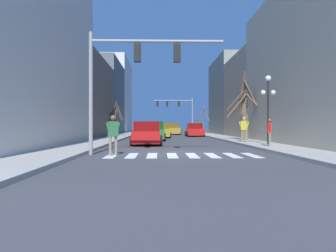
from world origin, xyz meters
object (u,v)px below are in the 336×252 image
object	(u,v)px
pedestrian_on_left_sidewalk	(113,132)
street_tree_left_mid	(202,121)
pedestrian_crossing_street	(270,130)
car_parked_right_far	(147,134)
car_parked_right_near	(194,130)
street_lamp_right_corner	(268,96)
car_driving_away_lane	(161,131)
traffic_signal_near	(131,66)
street_tree_left_near	(116,119)
car_parked_left_mid	(154,132)
street_tree_right_near	(245,108)
pedestrian_on_right_sidewalk	(244,127)
car_at_intersection	(141,130)
car_parked_left_far	(174,129)
traffic_signal_far	(178,107)
street_tree_right_mid	(246,115)

from	to	relation	value
pedestrian_on_left_sidewalk	street_tree_left_mid	bearing A→B (deg)	31.39
pedestrian_on_left_sidewalk	pedestrian_crossing_street	world-z (taller)	pedestrian_on_left_sidewalk
car_parked_right_far	car_parked_right_near	size ratio (longest dim) A/B	1.01
street_lamp_right_corner	car_driving_away_lane	size ratio (longest dim) A/B	0.90
traffic_signal_near	street_tree_left_near	xyz separation A→B (m)	(-3.82, 23.83, -2.03)
car_parked_left_mid	car_driving_away_lane	world-z (taller)	car_parked_left_mid
pedestrian_on_left_sidewalk	street_tree_right_near	xyz separation A→B (m)	(9.07, 11.94, 1.72)
street_lamp_right_corner	pedestrian_on_right_sidewalk	world-z (taller)	street_lamp_right_corner
street_tree_left_mid	car_parked_right_far	bearing A→B (deg)	-105.55
traffic_signal_near	pedestrian_crossing_street	distance (m)	9.09
car_at_intersection	street_tree_left_mid	xyz separation A→B (m)	(8.67, 7.32, 1.21)
car_parked_right_near	street_tree_left_near	distance (m)	9.53
car_parked_left_far	street_tree_left_mid	xyz separation A→B (m)	(4.31, 0.78, 1.26)
car_parked_right_far	street_tree_left_near	world-z (taller)	street_tree_left_near
car_driving_away_lane	street_tree_left_mid	size ratio (longest dim) A/B	1.19
traffic_signal_far	traffic_signal_near	bearing A→B (deg)	-96.52
car_at_intersection	street_tree_left_mid	bearing A→B (deg)	-49.83
street_lamp_right_corner	car_at_intersection	distance (m)	22.81
car_parked_left_mid	pedestrian_on_right_sidewalk	world-z (taller)	pedestrian_on_right_sidewalk
pedestrian_on_left_sidewalk	traffic_signal_far	bearing A→B (deg)	37.83
car_parked_left_far	car_parked_right_far	world-z (taller)	car_parked_left_far
car_parked_right_near	street_tree_left_mid	bearing A→B (deg)	-13.50
street_tree_right_near	car_parked_left_mid	bearing A→B (deg)	161.19
car_parked_left_mid	pedestrian_crossing_street	size ratio (longest dim) A/B	2.61
street_tree_left_near	pedestrian_crossing_street	bearing A→B (deg)	-60.11
street_lamp_right_corner	car_parked_left_mid	size ratio (longest dim) A/B	1.05
car_driving_away_lane	pedestrian_crossing_street	distance (m)	17.96
car_at_intersection	pedestrian_on_right_sidewalk	world-z (taller)	pedestrian_on_right_sidewalk
car_parked_left_far	pedestrian_crossing_street	world-z (taller)	pedestrian_crossing_street
street_tree_left_near	pedestrian_on_right_sidewalk	bearing A→B (deg)	-53.45
traffic_signal_far	pedestrian_crossing_street	size ratio (longest dim) A/B	3.91
car_driving_away_lane	traffic_signal_near	bearing A→B (deg)	-4.27
street_tree_left_mid	traffic_signal_far	bearing A→B (deg)	139.30
car_parked_right_near	pedestrian_on_left_sidewalk	size ratio (longest dim) A/B	2.28
pedestrian_crossing_street	car_parked_left_far	bearing A→B (deg)	-154.70
pedestrian_crossing_street	street_tree_right_mid	world-z (taller)	street_tree_right_mid
car_parked_right_far	street_tree_right_near	xyz separation A→B (m)	(7.86, 4.09, 2.03)
pedestrian_on_right_sidewalk	pedestrian_crossing_street	bearing A→B (deg)	-59.51
car_parked_left_far	pedestrian_crossing_street	bearing A→B (deg)	-171.53
car_at_intersection	car_parked_left_far	distance (m)	7.86
car_parked_right_far	street_tree_right_near	distance (m)	9.09
traffic_signal_near	car_driving_away_lane	size ratio (longest dim) A/B	1.28
pedestrian_crossing_street	street_tree_left_mid	size ratio (longest dim) A/B	0.39
street_tree_left_near	street_tree_right_mid	distance (m)	17.34
car_at_intersection	car_parked_left_far	bearing A→B (deg)	-33.69
street_lamp_right_corner	traffic_signal_near	bearing A→B (deg)	-146.54
car_driving_away_lane	pedestrian_on_left_sidewalk	size ratio (longest dim) A/B	2.69
car_parked_left_far	pedestrian_on_right_sidewalk	world-z (taller)	pedestrian_on_right_sidewalk
car_parked_right_far	street_tree_right_mid	size ratio (longest dim) A/B	0.98
car_parked_right_near	pedestrian_crossing_street	distance (m)	20.98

